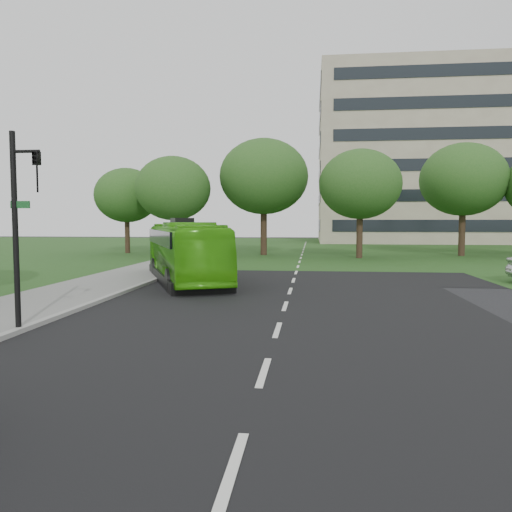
# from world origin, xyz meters

# --- Properties ---
(ground) EXTENTS (160.00, 160.00, 0.00)m
(ground) POSITION_xyz_m (0.00, 0.00, 0.00)
(ground) COLOR black
(ground) RESTS_ON ground
(street_surfaces) EXTENTS (120.00, 120.00, 0.15)m
(street_surfaces) POSITION_xyz_m (-0.38, 22.75, 0.03)
(street_surfaces) COLOR black
(street_surfaces) RESTS_ON ground
(office_building) EXTENTS (40.10, 20.10, 25.00)m
(office_building) POSITION_xyz_m (21.96, 61.96, 12.50)
(office_building) COLOR tan
(office_building) RESTS_ON ground
(tree_park_a) EXTENTS (6.64, 6.64, 8.83)m
(tree_park_a) POSITION_xyz_m (-11.31, 27.22, 5.99)
(tree_park_a) COLOR black
(tree_park_a) RESTS_ON ground
(tree_park_b) EXTENTS (8.08, 8.08, 10.60)m
(tree_park_b) POSITION_xyz_m (-3.49, 29.56, 7.15)
(tree_park_b) COLOR black
(tree_park_b) RESTS_ON ground
(tree_park_c) EXTENTS (6.85, 6.85, 9.09)m
(tree_park_c) POSITION_xyz_m (4.89, 26.54, 6.17)
(tree_park_c) COLOR black
(tree_park_c) RESTS_ON ground
(tree_park_d) EXTENTS (7.57, 7.57, 10.02)m
(tree_park_d) POSITION_xyz_m (14.22, 30.32, 6.78)
(tree_park_d) COLOR black
(tree_park_d) RESTS_ON ground
(tree_park_f) EXTENTS (6.16, 6.16, 8.22)m
(tree_park_f) POSITION_xyz_m (-16.92, 30.72, 5.59)
(tree_park_f) COLOR black
(tree_park_f) RESTS_ON ground
(bus) EXTENTS (6.76, 11.08, 3.06)m
(bus) POSITION_xyz_m (-5.50, 8.93, 1.53)
(bus) COLOR #3FB111
(bus) RESTS_ON ground
(traffic_light) EXTENTS (0.89, 0.25, 5.56)m
(traffic_light) POSITION_xyz_m (-7.03, -3.03, 3.27)
(traffic_light) COLOR black
(traffic_light) RESTS_ON ground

